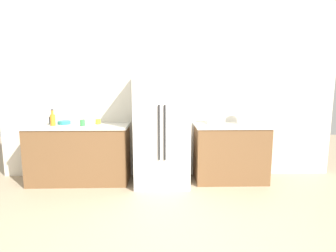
# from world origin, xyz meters

# --- Properties ---
(ground_plane) EXTENTS (11.03, 11.03, 0.00)m
(ground_plane) POSITION_xyz_m (0.00, 0.00, 0.00)
(ground_plane) COLOR tan
(kitchen_back_panel) EXTENTS (5.51, 0.10, 2.85)m
(kitchen_back_panel) POSITION_xyz_m (0.00, 2.05, 1.43)
(kitchen_back_panel) COLOR silver
(kitchen_back_panel) RESTS_ON ground_plane
(counter_left) EXTENTS (1.55, 0.59, 0.91)m
(counter_left) POSITION_xyz_m (-1.40, 1.70, 0.46)
(counter_left) COLOR brown
(counter_left) RESTS_ON ground_plane
(counter_right) EXTENTS (1.14, 0.59, 0.91)m
(counter_right) POSITION_xyz_m (0.98, 1.70, 0.46)
(counter_right) COLOR brown
(counter_right) RESTS_ON ground_plane
(refrigerator) EXTENTS (0.82, 0.73, 1.73)m
(refrigerator) POSITION_xyz_m (-0.11, 1.62, 0.87)
(refrigerator) COLOR white
(refrigerator) RESTS_ON ground_plane
(toaster) EXTENTS (0.27, 0.17, 0.21)m
(toaster) POSITION_xyz_m (0.74, 1.75, 1.02)
(toaster) COLOR silver
(toaster) RESTS_ON counter_right
(rice_cooker) EXTENTS (0.27, 0.27, 0.34)m
(rice_cooker) POSITION_xyz_m (1.22, 1.74, 1.08)
(rice_cooker) COLOR white
(rice_cooker) RESTS_ON counter_right
(bottle_a) EXTENTS (0.07, 0.07, 0.25)m
(bottle_a) POSITION_xyz_m (-1.76, 1.65, 1.01)
(bottle_a) COLOR orange
(bottle_a) RESTS_ON counter_left
(cup_a) EXTENTS (0.09, 0.09, 0.11)m
(cup_a) POSITION_xyz_m (-1.85, 1.86, 0.97)
(cup_a) COLOR black
(cup_a) RESTS_ON counter_left
(cup_b) EXTENTS (0.08, 0.08, 0.08)m
(cup_b) POSITION_xyz_m (-1.11, 1.78, 0.95)
(cup_b) COLOR yellow
(cup_b) RESTS_ON counter_left
(cup_c) EXTENTS (0.07, 0.07, 0.10)m
(cup_c) POSITION_xyz_m (-1.30, 1.61, 0.96)
(cup_c) COLOR green
(cup_c) RESTS_ON counter_left
(bowl_a) EXTENTS (0.15, 0.15, 0.05)m
(bowl_a) POSITION_xyz_m (-1.30, 1.82, 0.94)
(bowl_a) COLOR white
(bowl_a) RESTS_ON counter_left
(bowl_b) EXTENTS (0.20, 0.20, 0.05)m
(bowl_b) POSITION_xyz_m (-1.64, 1.79, 0.94)
(bowl_b) COLOR teal
(bowl_b) RESTS_ON counter_left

